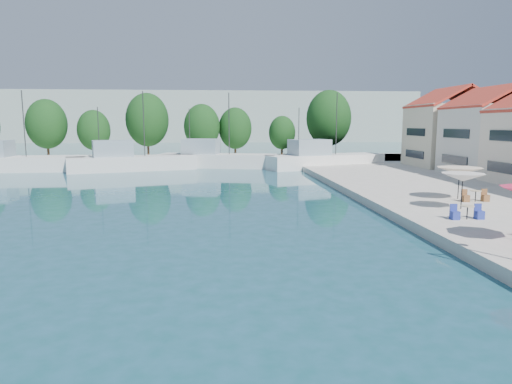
{
  "coord_description": "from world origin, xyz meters",
  "views": [
    {
      "loc": [
        -4.37,
        -3.31,
        5.79
      ],
      "look_at": [
        -1.96,
        26.0,
        1.38
      ],
      "focal_mm": 32.0,
      "sensor_mm": 36.0,
      "label": 1
    }
  ],
  "objects": [
    {
      "name": "hill_west",
      "position": [
        -30.0,
        160.0,
        8.0
      ],
      "size": [
        180.0,
        40.0,
        16.0
      ],
      "primitive_type": "cube",
      "color": "#9BA99E",
      "rests_on": "ground"
    },
    {
      "name": "building_05",
      "position": [
        24.0,
        42.0,
        5.26
      ],
      "size": [
        8.4,
        8.8,
        9.7
      ],
      "color": "silver",
      "rests_on": "quay_right"
    },
    {
      "name": "tree_03",
      "position": [
        -23.45,
        69.09,
        4.82
      ],
      "size": [
        4.94,
        4.94,
        7.32
      ],
      "color": "#3F2B19",
      "rests_on": "quay_far"
    },
    {
      "name": "umbrella_white",
      "position": [
        10.48,
        23.18,
        2.57
      ],
      "size": [
        2.64,
        2.64,
        2.22
      ],
      "color": "black",
      "rests_on": "quay_right"
    },
    {
      "name": "trawler_02",
      "position": [
        -15.48,
        54.49,
        1.07
      ],
      "size": [
        15.89,
        8.55,
        10.2
      ],
      "rotation": [
        0.0,
        0.0,
        0.31
      ],
      "color": "silver",
      "rests_on": "ground"
    },
    {
      "name": "tree_05",
      "position": [
        -6.91,
        68.6,
        5.36
      ],
      "size": [
        5.57,
        5.57,
        8.25
      ],
      "color": "#3F2B19",
      "rests_on": "quay_far"
    },
    {
      "name": "building_06",
      "position": [
        24.0,
        51.0,
        5.5
      ],
      "size": [
        9.0,
        8.8,
        10.2
      ],
      "color": "beige",
      "rests_on": "quay_right"
    },
    {
      "name": "quay_far",
      "position": [
        -8.0,
        67.0,
        0.3
      ],
      "size": [
        90.0,
        16.0,
        0.6
      ],
      "primitive_type": "cube",
      "color": "#B0AC9F",
      "rests_on": "ground"
    },
    {
      "name": "tree_08",
      "position": [
        13.2,
        69.05,
        6.68
      ],
      "size": [
        7.11,
        7.11,
        10.53
      ],
      "color": "#3F2B19",
      "rests_on": "quay_far"
    },
    {
      "name": "tree_06",
      "position": [
        -1.69,
        69.74,
        5.08
      ],
      "size": [
        5.25,
        5.25,
        7.77
      ],
      "color": "#3F2B19",
      "rests_on": "quay_far"
    },
    {
      "name": "cafe_table_03",
      "position": [
        12.84,
        25.64,
        0.89
      ],
      "size": [
        1.82,
        0.7,
        0.76
      ],
      "color": "black",
      "rests_on": "quay_right"
    },
    {
      "name": "umbrella_cream",
      "position": [
        12.25,
        26.82,
        2.56
      ],
      "size": [
        3.11,
        3.11,
        2.21
      ],
      "color": "black",
      "rests_on": "quay_right"
    },
    {
      "name": "trawler_04",
      "position": [
        9.21,
        55.48,
        1.07
      ],
      "size": [
        16.53,
        9.11,
        10.2
      ],
      "rotation": [
        0.0,
        0.0,
        0.33
      ],
      "color": "white",
      "rests_on": "ground"
    },
    {
      "name": "cafe_table_02",
      "position": [
        9.19,
        20.18,
        0.89
      ],
      "size": [
        1.82,
        0.7,
        0.76
      ],
      "color": "black",
      "rests_on": "quay_right"
    },
    {
      "name": "trawler_03",
      "position": [
        -4.85,
        57.92,
        1.07
      ],
      "size": [
        15.99,
        7.5,
        10.2
      ],
      "rotation": [
        0.0,
        0.0,
        -0.23
      ],
      "color": "silver",
      "rests_on": "ground"
    },
    {
      "name": "tree_04",
      "position": [
        -15.67,
        71.55,
        6.41
      ],
      "size": [
        6.8,
        6.8,
        10.07
      ],
      "color": "#3F2B19",
      "rests_on": "quay_far"
    },
    {
      "name": "tree_07",
      "position": [
        6.1,
        71.7,
        4.35
      ],
      "size": [
        4.4,
        4.4,
        6.51
      ],
      "color": "#3F2B19",
      "rests_on": "quay_far"
    },
    {
      "name": "trawler_01",
      "position": [
        -30.36,
        54.96,
        1.07
      ],
      "size": [
        18.55,
        5.5,
        10.2
      ],
      "rotation": [
        0.0,
        0.0,
        0.04
      ],
      "color": "silver",
      "rests_on": "ground"
    },
    {
      "name": "hill_east",
      "position": [
        40.0,
        180.0,
        6.0
      ],
      "size": [
        140.0,
        40.0,
        12.0
      ],
      "primitive_type": "cube",
      "color": "#9BA99E",
      "rests_on": "ground"
    },
    {
      "name": "tree_02",
      "position": [
        -30.5,
        69.32,
        5.76
      ],
      "size": [
        6.04,
        6.04,
        8.94
      ],
      "color": "#3F2B19",
      "rests_on": "quay_far"
    }
  ]
}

